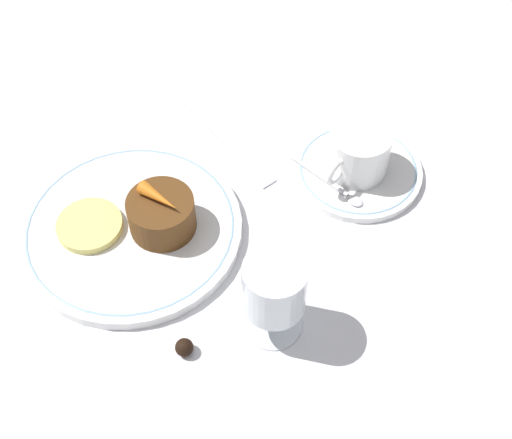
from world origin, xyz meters
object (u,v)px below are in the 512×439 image
object	(u,v)px
dinner_plate	(131,229)
wine_glass	(274,291)
coffee_cup	(359,151)
dessert_cake	(160,213)
fork	(235,151)

from	to	relation	value
dinner_plate	wine_glass	bearing A→B (deg)	93.68
coffee_cup	wine_glass	bearing A→B (deg)	14.19
coffee_cup	dessert_cake	world-z (taller)	coffee_cup
dinner_plate	coffee_cup	world-z (taller)	coffee_cup
dessert_cake	fork	bearing A→B (deg)	-172.38
wine_glass	fork	size ratio (longest dim) A/B	0.59
coffee_cup	fork	size ratio (longest dim) A/B	0.55
dinner_plate	wine_glass	world-z (taller)	wine_glass
wine_glass	dessert_cake	bearing A→B (deg)	-93.76
wine_glass	dessert_cake	xyz separation A→B (m)	(-0.01, -0.18, -0.03)
dinner_plate	fork	xyz separation A→B (m)	(-0.18, 0.01, -0.01)
dinner_plate	fork	distance (m)	0.18
dinner_plate	coffee_cup	distance (m)	0.29
coffee_cup	fork	distance (m)	0.16
coffee_cup	wine_glass	size ratio (longest dim) A/B	0.93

